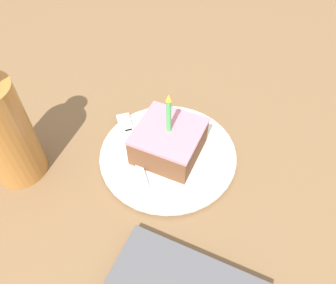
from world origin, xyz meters
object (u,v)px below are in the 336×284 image
(fork, at_px, (132,141))
(bottle, at_px, (1,130))
(cake_slice, at_px, (169,141))
(plate, at_px, (168,155))

(fork, distance_m, bottle, 0.20)
(cake_slice, distance_m, bottle, 0.25)
(cake_slice, height_order, fork, cake_slice)
(fork, height_order, bottle, bottle)
(cake_slice, xyz_separation_m, fork, (-0.01, 0.07, -0.03))
(plate, relative_size, cake_slice, 1.80)
(cake_slice, relative_size, fork, 0.92)
(cake_slice, relative_size, bottle, 0.55)
(fork, bearing_deg, cake_slice, -84.82)
(bottle, bearing_deg, fork, -51.02)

